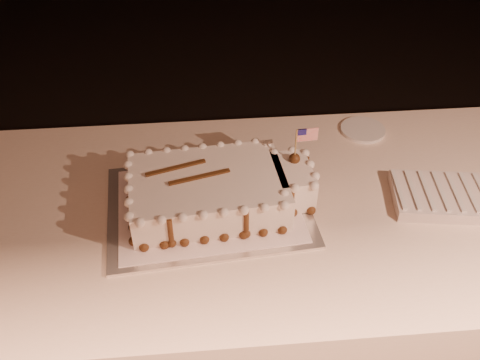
{
  "coord_description": "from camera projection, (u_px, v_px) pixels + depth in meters",
  "views": [
    {
      "loc": [
        -0.41,
        -0.38,
        1.68
      ],
      "look_at": [
        -0.33,
        0.61,
        0.83
      ],
      "focal_mm": 40.0,
      "sensor_mm": 36.0,
      "label": 1
    }
  ],
  "objects": [
    {
      "name": "banquet_table",
      "position": [
        348.0,
        291.0,
        1.62
      ],
      "size": [
        2.4,
        0.8,
        0.75
      ],
      "primitive_type": "cube",
      "color": "beige",
      "rests_on": "ground"
    },
    {
      "name": "napkin_stack",
      "position": [
        439.0,
        196.0,
        1.36
      ],
      "size": [
        0.26,
        0.2,
        0.04
      ],
      "color": "beige",
      "rests_on": "banquet_table"
    },
    {
      "name": "doily",
      "position": [
        208.0,
        205.0,
        1.35
      ],
      "size": [
        0.47,
        0.38,
        0.0
      ],
      "primitive_type": "cube",
      "rotation": [
        0.0,
        0.0,
        0.08
      ],
      "color": "white",
      "rests_on": "cake_board"
    },
    {
      "name": "cake_board",
      "position": [
        209.0,
        206.0,
        1.35
      ],
      "size": [
        0.53,
        0.42,
        0.01
      ],
      "primitive_type": "cube",
      "rotation": [
        0.0,
        0.0,
        0.08
      ],
      "color": "silver",
      "rests_on": "banquet_table"
    },
    {
      "name": "side_plate",
      "position": [
        363.0,
        130.0,
        1.6
      ],
      "size": [
        0.13,
        0.13,
        0.01
      ],
      "primitive_type": "cylinder",
      "color": "silver",
      "rests_on": "banquet_table"
    },
    {
      "name": "sheet_cake",
      "position": [
        218.0,
        190.0,
        1.32
      ],
      "size": [
        0.48,
        0.3,
        0.19
      ],
      "color": "white",
      "rests_on": "doily"
    }
  ]
}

